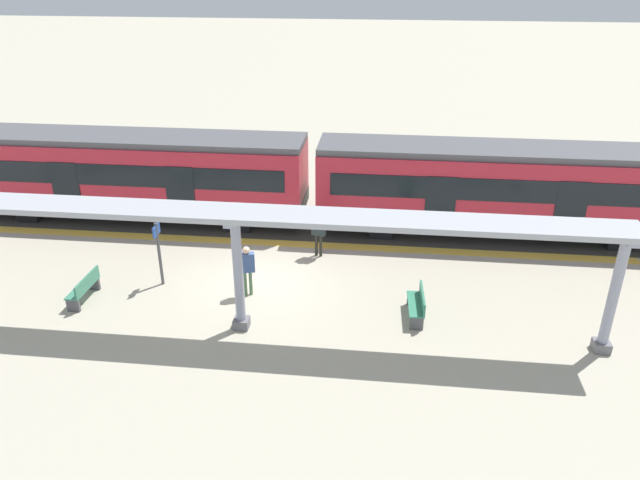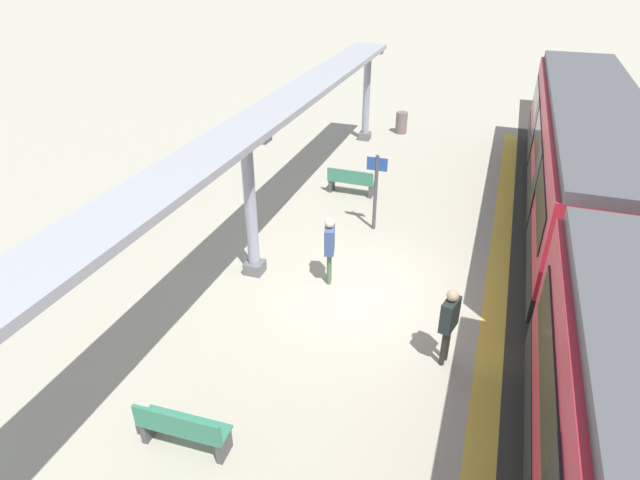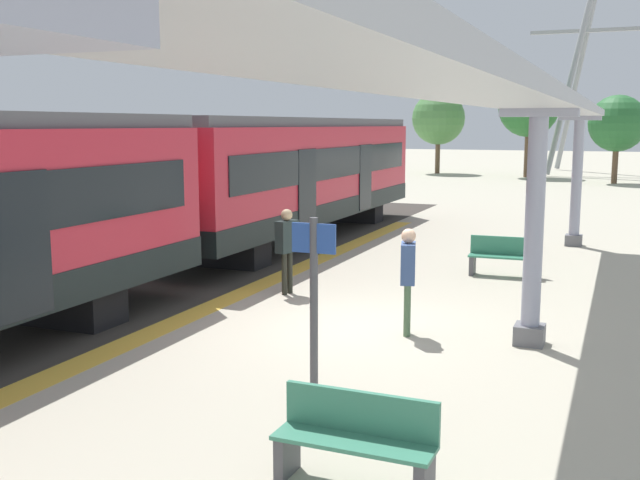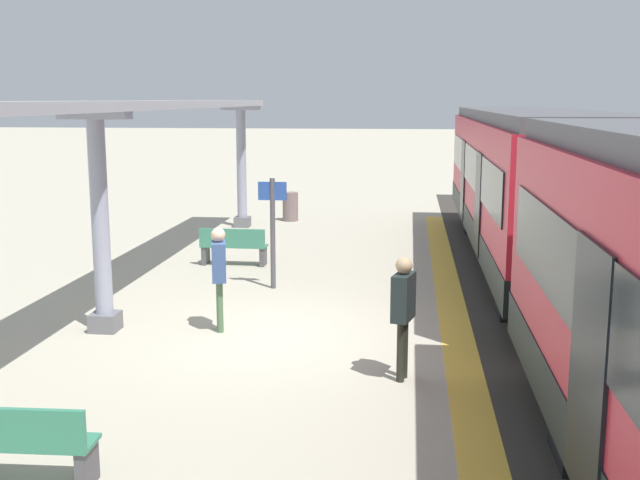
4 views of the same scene
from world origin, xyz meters
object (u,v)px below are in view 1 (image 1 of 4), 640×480
Objects in this scene: canopy_pillar_third at (614,294)px; canopy_pillar_second at (238,274)px; bench_mid_platform at (418,304)px; passenger_by_the_benches at (247,265)px; train_near_carriage at (135,175)px; platform_info_sign at (159,248)px; train_far_carriage at (500,189)px; passenger_waiting_near_edge at (319,229)px; bench_near_end at (85,288)px.

canopy_pillar_second is at bearing -90.00° from canopy_pillar_third.
passenger_by_the_benches is (-0.71, -5.32, 0.62)m from bench_mid_platform.
platform_info_sign is (5.33, 2.86, -0.50)m from train_near_carriage.
canopy_pillar_third reaches higher than platform_info_sign.
platform_info_sign is 1.29× the size of passenger_by_the_benches.
train_far_carriage is at bearing 90.00° from train_near_carriage.
train_far_carriage is 3.89× the size of canopy_pillar_third.
passenger_waiting_near_edge reaches higher than bench_mid_platform.
canopy_pillar_second reaches higher than train_near_carriage.
bench_mid_platform is at bearing 60.19° from train_near_carriage.
passenger_waiting_near_edge is (-3.88, 6.92, 0.61)m from bench_near_end.
passenger_by_the_benches is (0.36, 2.97, -0.26)m from platform_info_sign.
passenger_waiting_near_edge is (-4.83, -8.37, -0.74)m from canopy_pillar_third.
bench_near_end is 5.12m from passenger_by_the_benches.
bench_near_end is (-0.95, -5.21, -1.35)m from canopy_pillar_second.
passenger_by_the_benches is (5.68, 5.83, -0.77)m from train_near_carriage.
canopy_pillar_second is at bearing 6.51° from passenger_by_the_benches.
canopy_pillar_second is at bearing -47.69° from train_far_carriage.
canopy_pillar_third is 9.69m from passenger_waiting_near_edge.
passenger_waiting_near_edge is at bearing 160.55° from canopy_pillar_second.
canopy_pillar_third reaches higher than train_far_carriage.
platform_info_sign is at bearing -97.32° from bench_mid_platform.
passenger_waiting_near_edge is at bearing 119.28° from bench_near_end.
bench_mid_platform is at bearing 82.43° from passenger_by_the_benches.
bench_near_end is at bearing -63.96° from train_far_carriage.
bench_mid_platform is (-1.15, -4.97, -1.35)m from canopy_pillar_third.
bench_near_end is at bearing 7.19° from train_near_carriage.
canopy_pillar_second is 5.47m from bench_near_end.
canopy_pillar_second is 2.33× the size of bench_mid_platform.
train_far_carriage is at bearing -166.63° from canopy_pillar_third.
train_near_carriage is at bearing -151.73° from platform_info_sign.
canopy_pillar_third is 2.10× the size of passenger_waiting_near_edge.
canopy_pillar_second and canopy_pillar_third have the same top height.
bench_mid_platform is (-0.20, 10.32, 0.00)m from bench_near_end.
canopy_pillar_second is at bearing -77.30° from bench_mid_platform.
canopy_pillar_second is at bearing 79.69° from bench_near_end.
platform_info_sign is at bearing -99.49° from canopy_pillar_third.
bench_near_end is 2.55m from platform_info_sign.
platform_info_sign is at bearing 28.27° from train_near_carriage.
passenger_waiting_near_edge is at bearing 147.15° from passenger_by_the_benches.
train_near_carriage is 8.18m from passenger_by_the_benches.
bench_near_end is at bearing -60.72° from passenger_waiting_near_edge.
bench_near_end is at bearing -93.55° from canopy_pillar_third.
train_near_carriage is at bearing -109.32° from passenger_waiting_near_edge.
canopy_pillar_third is 2.34× the size of bench_near_end.
passenger_waiting_near_edge is at bearing -137.17° from bench_mid_platform.
train_near_carriage reaches higher than bench_near_end.
platform_info_sign is (-2.22, -13.26, -0.46)m from canopy_pillar_third.
train_near_carriage reaches higher than passenger_waiting_near_edge.
train_far_carriage is (0.00, 14.33, 0.00)m from train_near_carriage.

